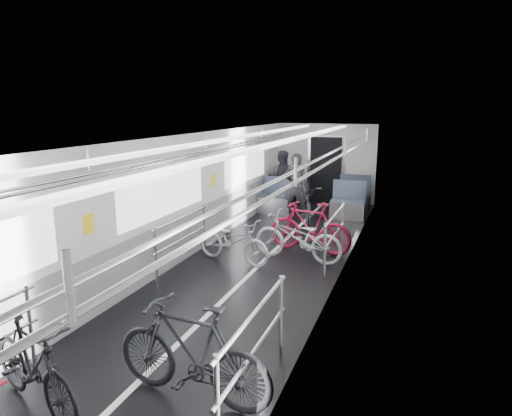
% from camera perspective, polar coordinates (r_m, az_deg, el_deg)
% --- Properties ---
extents(car_shell, '(3.02, 14.01, 2.41)m').
position_cam_1_polar(car_shell, '(9.21, 2.44, 1.42)').
color(car_shell, black).
rests_on(car_shell, ground).
extents(bike_left_mid, '(1.65, 0.96, 0.96)m').
position_cam_1_polar(bike_left_mid, '(5.11, -26.08, -17.21)').
color(bike_left_mid, black).
rests_on(bike_left_mid, floor).
extents(bike_left_far, '(1.70, 0.93, 0.85)m').
position_cam_1_polar(bike_left_far, '(8.66, -2.89, -4.10)').
color(bike_left_far, '#ACABB0').
rests_on(bike_left_far, floor).
extents(bike_right_near, '(1.80, 0.64, 1.06)m').
position_cam_1_polar(bike_right_near, '(4.78, -8.05, -17.33)').
color(bike_right_near, black).
rests_on(bike_right_near, floor).
extents(bike_right_mid, '(1.83, 0.83, 0.93)m').
position_cam_1_polar(bike_right_mid, '(8.75, 5.18, -3.68)').
color(bike_right_mid, silver).
rests_on(bike_right_mid, floor).
extents(bike_right_far, '(1.79, 0.73, 1.05)m').
position_cam_1_polar(bike_right_far, '(9.27, 6.75, -2.40)').
color(bike_right_far, maroon).
rests_on(bike_right_far, floor).
extents(bike_aisle, '(1.23, 1.99, 0.99)m').
position_cam_1_polar(bike_aisle, '(11.73, 6.26, 0.64)').
color(bike_aisle, black).
rests_on(bike_aisle, floor).
extents(person_standing, '(0.64, 0.43, 1.75)m').
position_cam_1_polar(person_standing, '(11.82, 5.02, 2.64)').
color(person_standing, black).
rests_on(person_standing, floor).
extents(person_seated, '(0.85, 0.69, 1.66)m').
position_cam_1_polar(person_seated, '(13.47, 3.20, 3.69)').
color(person_seated, '#313039').
rests_on(person_seated, floor).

